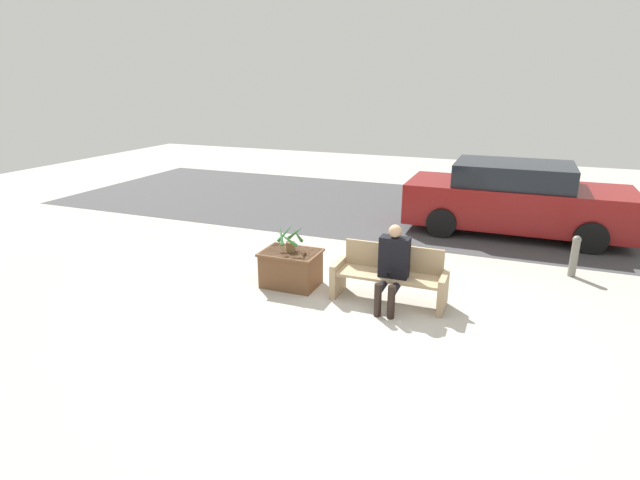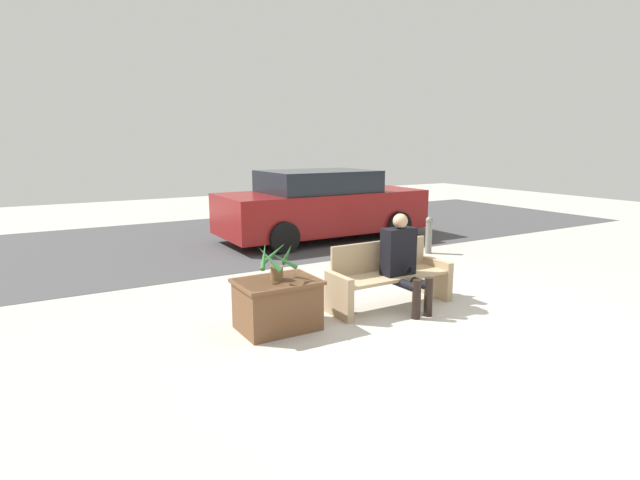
{
  "view_description": "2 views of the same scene",
  "coord_description": "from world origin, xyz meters",
  "px_view_note": "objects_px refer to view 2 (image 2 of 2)",
  "views": [
    {
      "loc": [
        1.67,
        -6.0,
        3.15
      ],
      "look_at": [
        -1.03,
        0.77,
        0.79
      ],
      "focal_mm": 28.0,
      "sensor_mm": 36.0,
      "label": 1
    },
    {
      "loc": [
        -3.8,
        -4.19,
        2.07
      ],
      "look_at": [
        -0.72,
        1.03,
        0.89
      ],
      "focal_mm": 28.0,
      "sensor_mm": 36.0,
      "label": 2
    }
  ],
  "objects_px": {
    "parked_car": "(321,205)",
    "bollard_post": "(429,234)",
    "planter_box": "(277,303)",
    "person_seated": "(403,259)",
    "potted_plant": "(276,263)",
    "bench": "(388,276)"
  },
  "relations": [
    {
      "from": "parked_car",
      "to": "bollard_post",
      "type": "height_order",
      "value": "parked_car"
    },
    {
      "from": "planter_box",
      "to": "bollard_post",
      "type": "distance_m",
      "value": 4.69
    },
    {
      "from": "person_seated",
      "to": "parked_car",
      "type": "bearing_deg",
      "value": 71.61
    },
    {
      "from": "potted_plant",
      "to": "parked_car",
      "type": "height_order",
      "value": "parked_car"
    },
    {
      "from": "bench",
      "to": "planter_box",
      "type": "xyz_separation_m",
      "value": [
        -1.59,
        -0.03,
        -0.08
      ]
    },
    {
      "from": "planter_box",
      "to": "person_seated",
      "type": "bearing_deg",
      "value": -5.56
    },
    {
      "from": "parked_car",
      "to": "planter_box",
      "type": "bearing_deg",
      "value": -125.97
    },
    {
      "from": "bench",
      "to": "potted_plant",
      "type": "distance_m",
      "value": 1.65
    },
    {
      "from": "bench",
      "to": "planter_box",
      "type": "relative_size",
      "value": 1.85
    },
    {
      "from": "person_seated",
      "to": "potted_plant",
      "type": "height_order",
      "value": "person_seated"
    },
    {
      "from": "person_seated",
      "to": "bollard_post",
      "type": "height_order",
      "value": "person_seated"
    },
    {
      "from": "potted_plant",
      "to": "bollard_post",
      "type": "xyz_separation_m",
      "value": [
        4.2,
        2.1,
        -0.4
      ]
    },
    {
      "from": "bench",
      "to": "bollard_post",
      "type": "relative_size",
      "value": 2.36
    },
    {
      "from": "planter_box",
      "to": "bollard_post",
      "type": "xyz_separation_m",
      "value": [
        4.19,
        2.1,
        0.07
      ]
    },
    {
      "from": "person_seated",
      "to": "planter_box",
      "type": "relative_size",
      "value": 1.34
    },
    {
      "from": "bench",
      "to": "parked_car",
      "type": "height_order",
      "value": "parked_car"
    },
    {
      "from": "person_seated",
      "to": "bollard_post",
      "type": "distance_m",
      "value": 3.4
    },
    {
      "from": "planter_box",
      "to": "potted_plant",
      "type": "bearing_deg",
      "value": -157.67
    },
    {
      "from": "person_seated",
      "to": "bollard_post",
      "type": "relative_size",
      "value": 1.72
    },
    {
      "from": "parked_car",
      "to": "person_seated",
      "type": "bearing_deg",
      "value": -108.39
    },
    {
      "from": "person_seated",
      "to": "potted_plant",
      "type": "xyz_separation_m",
      "value": [
        -1.68,
        0.16,
        0.13
      ]
    },
    {
      "from": "planter_box",
      "to": "bollard_post",
      "type": "relative_size",
      "value": 1.28
    }
  ]
}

